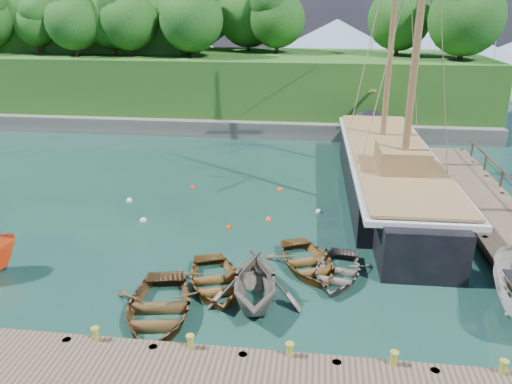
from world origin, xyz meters
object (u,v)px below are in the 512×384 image
at_px(rowboat_1, 255,303).
at_px(rowboat_4, 308,269).
at_px(rowboat_3, 336,278).
at_px(rowboat_0, 158,318).
at_px(rowboat_2, 215,287).
at_px(schooner, 389,176).

xyz_separation_m(rowboat_1, rowboat_4, (1.87, 2.77, 0.00)).
distance_m(rowboat_1, rowboat_3, 3.78).
distance_m(rowboat_0, rowboat_1, 3.53).
height_order(rowboat_1, rowboat_2, rowboat_1).
bearing_deg(rowboat_0, rowboat_4, 29.10).
bearing_deg(rowboat_2, rowboat_4, 8.33).
relative_size(rowboat_1, rowboat_4, 0.98).
xyz_separation_m(rowboat_0, rowboat_4, (5.12, 4.15, 0.00)).
distance_m(rowboat_3, schooner, 10.60).
distance_m(rowboat_4, schooner, 10.52).
bearing_deg(rowboat_0, rowboat_1, 13.02).
bearing_deg(rowboat_4, rowboat_0, -163.10).
relative_size(rowboat_2, rowboat_3, 1.08).
distance_m(rowboat_0, rowboat_4, 6.59).
distance_m(rowboat_2, schooner, 13.93).
height_order(rowboat_3, schooner, schooner).
xyz_separation_m(rowboat_1, rowboat_3, (3.05, 2.23, 0.00)).
bearing_deg(rowboat_3, rowboat_1, -133.81).
bearing_deg(rowboat_1, rowboat_3, 29.48).
bearing_deg(rowboat_3, rowboat_2, -154.04).
bearing_deg(rowboat_1, rowboat_2, 145.96).
relative_size(rowboat_1, rowboat_3, 1.07).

